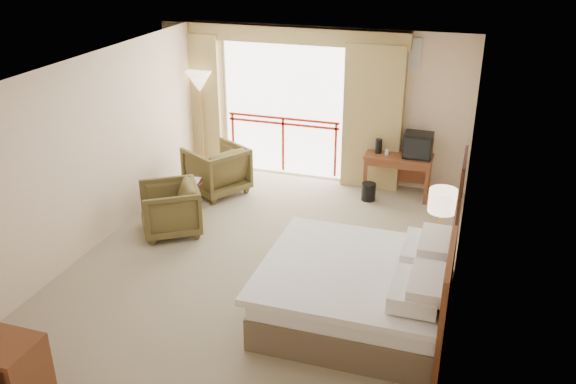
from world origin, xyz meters
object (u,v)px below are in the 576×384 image
(bed, at_px, (361,290))
(nightstand, at_px, (436,257))
(wastebasket, at_px, (369,192))
(floor_lamp, at_px, (199,85))
(armchair_far, at_px, (218,192))
(armchair_near, at_px, (172,232))
(side_table, at_px, (189,190))
(tv, at_px, (418,145))
(table_lamp, at_px, (443,202))
(desk, at_px, (399,163))

(bed, height_order, nightstand, bed)
(wastebasket, xyz_separation_m, floor_lamp, (-3.23, 0.43, 1.46))
(armchair_far, xyz_separation_m, floor_lamp, (-0.68, 0.91, 1.61))
(armchair_near, distance_m, side_table, 0.88)
(bed, relative_size, side_table, 4.27)
(wastebasket, bearing_deg, floor_lamp, 172.46)
(side_table, bearing_deg, wastebasket, 25.12)
(tv, bearing_deg, floor_lamp, 165.80)
(floor_lamp, bearing_deg, nightstand, -29.44)
(bed, xyz_separation_m, table_lamp, (0.76, 1.25, 0.69))
(bed, relative_size, table_lamp, 3.33)
(table_lamp, distance_m, tv, 2.50)
(tv, bearing_deg, wastebasket, -167.34)
(bed, xyz_separation_m, armchair_near, (-3.14, 1.26, -0.38))
(side_table, relative_size, floor_lamp, 0.27)
(desk, relative_size, armchair_far, 1.22)
(tv, bearing_deg, bed, -105.65)
(desk, height_order, tv, tv)
(floor_lamp, bearing_deg, armchair_far, -53.24)
(desk, relative_size, wastebasket, 3.75)
(table_lamp, height_order, wastebasket, table_lamp)
(wastebasket, bearing_deg, side_table, -154.88)
(nightstand, height_order, armchair_near, nightstand)
(bed, xyz_separation_m, side_table, (-3.24, 2.07, -0.04))
(nightstand, relative_size, side_table, 1.14)
(armchair_near, bearing_deg, wastebasket, 94.68)
(tv, bearing_deg, nightstand, -89.62)
(floor_lamp, bearing_deg, table_lamp, -28.95)
(desk, distance_m, armchair_near, 3.94)
(armchair_far, height_order, armchair_near, armchair_far)
(tv, xyz_separation_m, side_table, (-3.41, -1.61, -0.59))
(table_lamp, bearing_deg, wastebasket, 122.06)
(desk, bearing_deg, armchair_near, -139.23)
(desk, bearing_deg, armchair_far, -162.12)
(bed, height_order, floor_lamp, floor_lamp)
(bed, xyz_separation_m, tv, (0.17, 3.68, 0.56))
(bed, relative_size, armchair_far, 2.33)
(bed, relative_size, desk, 1.91)
(tv, xyz_separation_m, wastebasket, (-0.72, -0.34, -0.78))
(armchair_near, xyz_separation_m, side_table, (-0.09, 0.81, 0.34))
(nightstand, distance_m, table_lamp, 0.78)
(armchair_far, relative_size, floor_lamp, 0.49)
(armchair_near, xyz_separation_m, floor_lamp, (-0.63, 2.50, 1.61))
(armchair_far, bearing_deg, armchair_near, 29.27)
(bed, height_order, armchair_near, bed)
(wastebasket, distance_m, armchair_near, 3.33)
(bed, distance_m, armchair_near, 3.41)
(bed, bearing_deg, side_table, 147.36)
(armchair_far, bearing_deg, wastebasket, 131.51)
(wastebasket, height_order, armchair_far, armchair_far)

